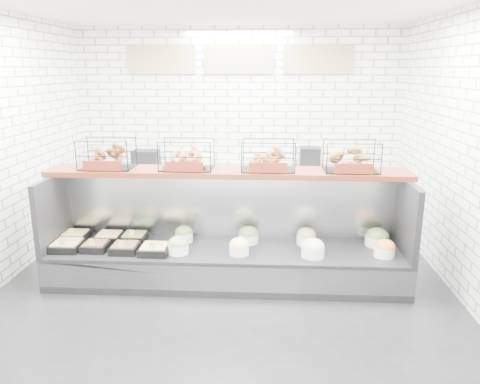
{
  "coord_description": "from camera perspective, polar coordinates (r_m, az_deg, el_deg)",
  "views": [
    {
      "loc": [
        0.44,
        -4.65,
        2.37
      ],
      "look_at": [
        0.15,
        0.45,
        1.02
      ],
      "focal_mm": 35.0,
      "sensor_mm": 36.0,
      "label": 1
    }
  ],
  "objects": [
    {
      "name": "display_case",
      "position": [
        5.41,
        -1.7,
        -7.34
      ],
      "size": [
        4.0,
        0.9,
        1.2
      ],
      "color": "black",
      "rests_on": "ground"
    },
    {
      "name": "bagel_shelf",
      "position": [
        5.28,
        -1.53,
        3.97
      ],
      "size": [
        4.1,
        0.5,
        0.4
      ],
      "color": "#4A1A10",
      "rests_on": "display_case"
    },
    {
      "name": "ground",
      "position": [
        5.24,
        -1.93,
        -12.09
      ],
      "size": [
        5.5,
        5.5,
        0.0
      ],
      "primitive_type": "plane",
      "color": "black",
      "rests_on": "ground"
    },
    {
      "name": "prep_counter",
      "position": [
        7.35,
        -0.33,
        -0.18
      ],
      "size": [
        4.0,
        0.6,
        1.2
      ],
      "color": "#93969B",
      "rests_on": "ground"
    },
    {
      "name": "room_shell",
      "position": [
        5.28,
        -1.53,
        11.43
      ],
      "size": [
        5.02,
        5.51,
        3.01
      ],
      "color": "white",
      "rests_on": "ground"
    }
  ]
}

